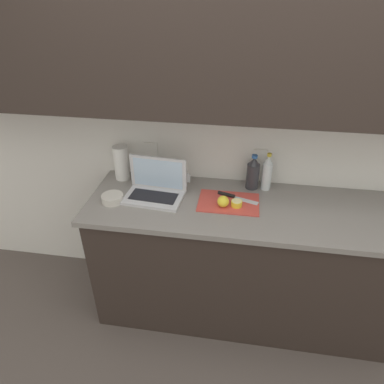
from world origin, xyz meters
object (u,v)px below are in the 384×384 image
object	(u,v)px
cutting_board	(229,202)
lemon_whole_beside	(223,201)
bottle_green_soda	(267,173)
knife	(231,196)
lemon_half_cut	(237,203)
bottle_oil_tall	(253,173)
paper_towel_roll	(121,163)
measuring_cup	(182,178)
laptop	(155,188)
bowl_white	(112,198)

from	to	relation	value
cutting_board	lemon_whole_beside	size ratio (longest dim) A/B	5.28
bottle_green_soda	knife	bearing A→B (deg)	-144.95
lemon_half_cut	bottle_oil_tall	xyz separation A→B (m)	(0.09, 0.25, 0.08)
cutting_board	paper_towel_roll	size ratio (longest dim) A/B	1.56
bottle_oil_tall	lemon_whole_beside	bearing A→B (deg)	-122.79
lemon_whole_beside	measuring_cup	bearing A→B (deg)	143.30
laptop	bowl_white	xyz separation A→B (m)	(-0.25, -0.11, -0.03)
bowl_white	lemon_whole_beside	bearing A→B (deg)	3.37
bottle_oil_tall	measuring_cup	xyz separation A→B (m)	(-0.46, -0.04, -0.05)
laptop	lemon_whole_beside	bearing A→B (deg)	-4.02
measuring_cup	bottle_oil_tall	bearing A→B (deg)	5.51
knife	measuring_cup	world-z (taller)	measuring_cup
bottle_oil_tall	bowl_white	world-z (taller)	bottle_oil_tall
laptop	bottle_oil_tall	xyz separation A→B (m)	(0.60, 0.20, 0.05)
lemon_whole_beside	bottle_green_soda	world-z (taller)	bottle_green_soda
laptop	paper_towel_roll	xyz separation A→B (m)	(-0.28, 0.19, 0.06)
lemon_half_cut	lemon_whole_beside	xyz separation A→B (m)	(-0.08, -0.02, 0.02)
lemon_half_cut	bottle_green_soda	size ratio (longest dim) A/B	0.26
cutting_board	measuring_cup	world-z (taller)	measuring_cup
lemon_half_cut	laptop	bearing A→B (deg)	174.47
lemon_whole_beside	bowl_white	size ratio (longest dim) A/B	0.53
bottle_green_soda	measuring_cup	size ratio (longest dim) A/B	2.29
bottle_green_soda	bowl_white	world-z (taller)	bottle_green_soda
bottle_green_soda	lemon_whole_beside	bearing A→B (deg)	-134.48
laptop	bowl_white	bearing A→B (deg)	-151.48
cutting_board	lemon_whole_beside	xyz separation A→B (m)	(-0.03, -0.05, 0.04)
lemon_half_cut	measuring_cup	distance (m)	0.43
bowl_white	knife	bearing A→B (deg)	11.84
lemon_half_cut	measuring_cup	bearing A→B (deg)	151.84
lemon_whole_beside	paper_towel_roll	distance (m)	0.76
lemon_half_cut	bowl_white	xyz separation A→B (m)	(-0.76, -0.06, -0.00)
knife	bottle_green_soda	distance (m)	0.28
laptop	bottle_oil_tall	size ratio (longest dim) A/B	1.62
bowl_white	laptop	bearing A→B (deg)	23.60
laptop	paper_towel_roll	size ratio (longest dim) A/B	1.61
bowl_white	paper_towel_roll	bearing A→B (deg)	96.26
bottle_oil_tall	knife	bearing A→B (deg)	-130.01
laptop	paper_towel_roll	bearing A→B (deg)	151.15
knife	bottle_green_soda	world-z (taller)	bottle_green_soda
knife	lemon_half_cut	bearing A→B (deg)	-49.95
lemon_half_cut	paper_towel_roll	size ratio (longest dim) A/B	0.28
bottle_green_soda	measuring_cup	bearing A→B (deg)	-175.37
knife	lemon_whole_beside	world-z (taller)	lemon_whole_beside
bottle_oil_tall	cutting_board	bearing A→B (deg)	-123.54
cutting_board	bottle_oil_tall	size ratio (longest dim) A/B	1.57
knife	measuring_cup	xyz separation A→B (m)	(-0.34, 0.11, 0.04)
cutting_board	measuring_cup	distance (m)	0.37
cutting_board	bottle_green_soda	xyz separation A→B (m)	(0.23, 0.21, 0.11)
lemon_half_cut	bottle_green_soda	distance (m)	0.32
lemon_half_cut	knife	bearing A→B (deg)	112.50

